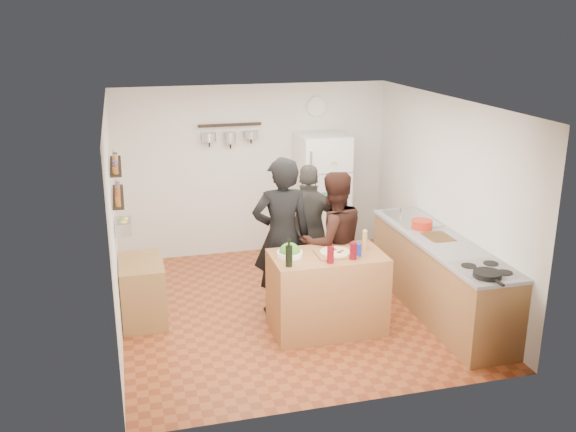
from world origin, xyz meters
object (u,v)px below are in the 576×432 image
object	(u,v)px
salt_canister	(357,250)
person_back	(309,230)
salad_bowl	(290,254)
pepper_mill	(365,242)
person_left	(282,237)
wine_bottle	(289,256)
wall_clock	(316,107)
side_table	(143,291)
counter_run	(440,277)
skillet	(487,274)
prep_island	(327,292)
red_bowl	(422,224)
fridge	(322,195)
person_center	(333,242)

from	to	relation	value
salt_canister	person_back	xyz separation A→B (m)	(-0.20, 1.17, -0.14)
salad_bowl	pepper_mill	world-z (taller)	pepper_mill
person_left	salt_canister	bearing A→B (deg)	135.95
wine_bottle	salt_canister	bearing A→B (deg)	7.13
wall_clock	side_table	xyz separation A→B (m)	(-2.69, -1.95, -1.78)
salt_canister	person_left	world-z (taller)	person_left
wall_clock	salt_canister	bearing A→B (deg)	-97.86
person_back	pepper_mill	bearing A→B (deg)	127.81
wine_bottle	side_table	xyz separation A→B (m)	(-1.50, 0.99, -0.66)
counter_run	side_table	xyz separation A→B (m)	(-3.44, 0.68, -0.09)
side_table	wine_bottle	bearing A→B (deg)	-33.59
counter_run	wall_clock	xyz separation A→B (m)	(-0.75, 2.63, 1.70)
wall_clock	salad_bowl	bearing A→B (deg)	-112.59
wine_bottle	skillet	size ratio (longest dim) A/B	0.79
prep_island	side_table	size ratio (longest dim) A/B	1.56
red_bowl	fridge	distance (m)	1.98
red_bowl	wall_clock	size ratio (longest dim) A/B	0.86
side_table	salt_canister	bearing A→B (deg)	-21.27
prep_island	wall_clock	size ratio (longest dim) A/B	4.17
salad_bowl	wine_bottle	distance (m)	0.29
salad_bowl	person_back	bearing A→B (deg)	62.35
pepper_mill	person_left	xyz separation A→B (m)	(-0.82, 0.53, -0.05)
skillet	side_table	world-z (taller)	skillet
person_center	wall_clock	size ratio (longest dim) A/B	5.73
pepper_mill	red_bowl	world-z (taller)	pepper_mill
prep_island	person_center	distance (m)	0.68
wine_bottle	person_back	world-z (taller)	person_back
pepper_mill	person_center	bearing A→B (deg)	116.77
skillet	wall_clock	xyz separation A→B (m)	(-0.65, 3.76, 1.20)
side_table	red_bowl	bearing A→B (deg)	-3.95
salt_canister	person_center	bearing A→B (deg)	96.96
salad_bowl	fridge	distance (m)	2.60
prep_island	fridge	bearing A→B (deg)	73.86
pepper_mill	skillet	size ratio (longest dim) A/B	0.66
skillet	pepper_mill	bearing A→B (deg)	129.57
prep_island	red_bowl	world-z (taller)	red_bowl
pepper_mill	fridge	world-z (taller)	fridge
counter_run	wall_clock	distance (m)	3.22
prep_island	pepper_mill	xyz separation A→B (m)	(0.45, 0.05, 0.55)
prep_island	pepper_mill	world-z (taller)	pepper_mill
fridge	wall_clock	bearing A→B (deg)	90.00
pepper_mill	side_table	bearing A→B (deg)	163.51
red_bowl	fridge	bearing A→B (deg)	110.68
salad_bowl	skillet	bearing A→B (deg)	-31.50
red_bowl	fridge	xyz separation A→B (m)	(-0.70, 1.85, -0.07)
red_bowl	side_table	xyz separation A→B (m)	(-3.39, 0.23, -0.61)
pepper_mill	wall_clock	size ratio (longest dim) A/B	0.63
salt_canister	counter_run	xyz separation A→B (m)	(1.14, 0.22, -0.53)
prep_island	fridge	world-z (taller)	fridge
person_back	counter_run	xyz separation A→B (m)	(1.34, -0.95, -0.39)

